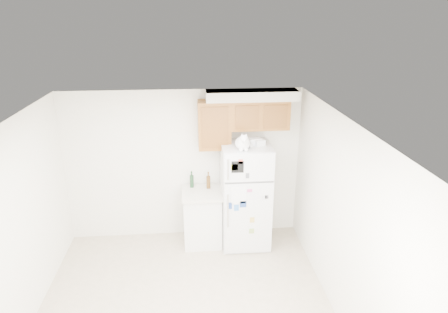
{
  "coord_description": "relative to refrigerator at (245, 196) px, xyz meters",
  "views": [
    {
      "loc": [
        0.12,
        -4.1,
        3.64
      ],
      "look_at": [
        0.63,
        1.55,
        1.55
      ],
      "focal_mm": 32.0,
      "sensor_mm": 36.0,
      "label": 1
    }
  ],
  "objects": [
    {
      "name": "base_counter",
      "position": [
        -0.69,
        0.07,
        -0.39
      ],
      "size": [
        0.64,
        0.64,
        0.92
      ],
      "color": "white",
      "rests_on": "ground_plane"
    },
    {
      "name": "bottle_green",
      "position": [
        -0.85,
        0.26,
        0.21
      ],
      "size": [
        0.06,
        0.06,
        0.28
      ],
      "primitive_type": null,
      "color": "#19381E",
      "rests_on": "base_counter"
    },
    {
      "name": "storage_box_back",
      "position": [
        0.13,
        0.03,
        0.9
      ],
      "size": [
        0.2,
        0.16,
        0.1
      ],
      "primitive_type": "cube",
      "rotation": [
        0.0,
        0.0,
        0.16
      ],
      "color": "white",
      "rests_on": "refrigerator"
    },
    {
      "name": "cat",
      "position": [
        -0.08,
        -0.19,
        0.95
      ],
      "size": [
        0.27,
        0.4,
        0.28
      ],
      "color": "white",
      "rests_on": "refrigerator"
    },
    {
      "name": "storage_box_front",
      "position": [
        0.2,
        -0.02,
        0.89
      ],
      "size": [
        0.18,
        0.16,
        0.09
      ],
      "primitive_type": "cube",
      "rotation": [
        0.0,
        0.0,
        0.35
      ],
      "color": "white",
      "rests_on": "refrigerator"
    },
    {
      "name": "bottle_amber",
      "position": [
        -0.58,
        0.19,
        0.21
      ],
      "size": [
        0.07,
        0.07,
        0.28
      ],
      "primitive_type": null,
      "color": "#593814",
      "rests_on": "base_counter"
    },
    {
      "name": "room_shell",
      "position": [
        -0.85,
        -1.36,
        0.82
      ],
      "size": [
        3.84,
        4.04,
        2.52
      ],
      "color": "silver",
      "rests_on": "ground_plane"
    },
    {
      "name": "refrigerator",
      "position": [
        0.0,
        0.0,
        0.0
      ],
      "size": [
        0.76,
        0.78,
        1.7
      ],
      "color": "silver",
      "rests_on": "ground_plane"
    }
  ]
}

